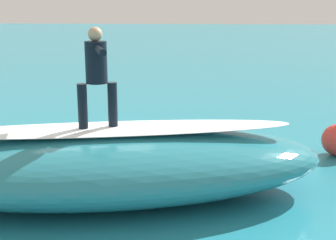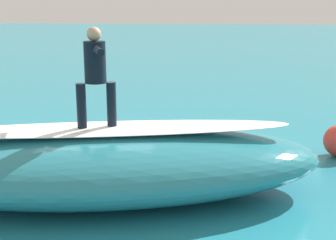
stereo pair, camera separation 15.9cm
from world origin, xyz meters
name	(u,v)px [view 1 (the left image)]	position (x,y,z in m)	size (l,w,h in m)	color
ground_plane	(102,165)	(0.00, 0.00, 0.00)	(120.00, 120.00, 0.00)	teal
wave_crest	(110,165)	(-0.48, 1.61, 0.59)	(7.39, 2.78, 1.18)	teal
wave_foam_lip	(109,129)	(-0.48, 1.61, 1.22)	(6.28, 0.97, 0.08)	white
surfboard_riding	(99,129)	(-0.31, 1.64, 1.22)	(2.02, 0.52, 0.08)	silver
surfer_riding	(96,70)	(-0.31, 1.64, 2.21)	(0.64, 1.50, 1.64)	black
surfboard_paddling	(220,151)	(-2.45, -0.98, 0.04)	(1.99, 0.57, 0.07)	yellow
surfer_paddling	(226,144)	(-2.59, -1.00, 0.21)	(1.78, 0.49, 0.32)	black
foam_patch_far	(15,137)	(2.49, -1.63, 0.08)	(0.52, 0.49, 0.17)	white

